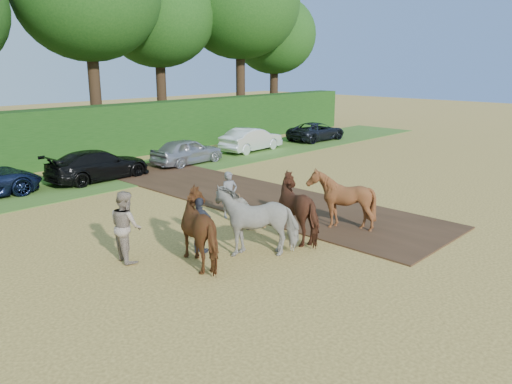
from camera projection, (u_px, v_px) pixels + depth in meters
name	position (u px, v px, depth m)	size (l,w,h in m)	color
ground	(376.00, 246.00, 14.92)	(120.00, 120.00, 0.00)	gold
earth_strip	(246.00, 195.00, 20.65)	(4.50, 17.00, 0.05)	#472D1C
grass_verge	(122.00, 175.00, 24.29)	(50.00, 5.00, 0.03)	#38601E
hedgerow	(75.00, 136.00, 26.93)	(46.00, 1.60, 3.00)	#14380F
spectator_near	(126.00, 226.00, 13.64)	(0.96, 0.75, 1.98)	tan
spectator_far	(200.00, 226.00, 14.20)	(0.96, 0.40, 1.65)	#2A2D38
plough_team	(279.00, 213.00, 14.91)	(6.85, 4.89, 1.98)	#5F2717
parked_cars	(141.00, 157.00, 25.12)	(31.74, 2.91, 1.46)	silver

